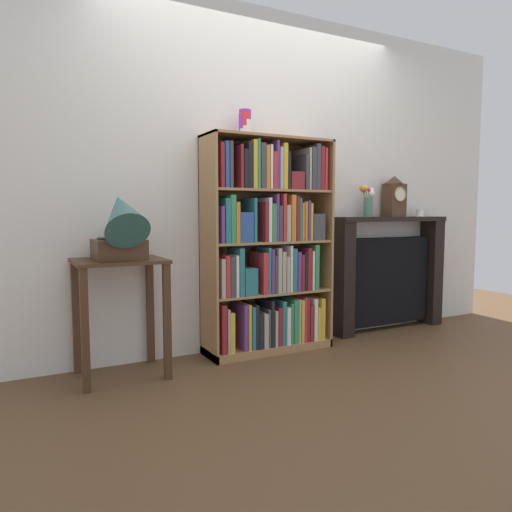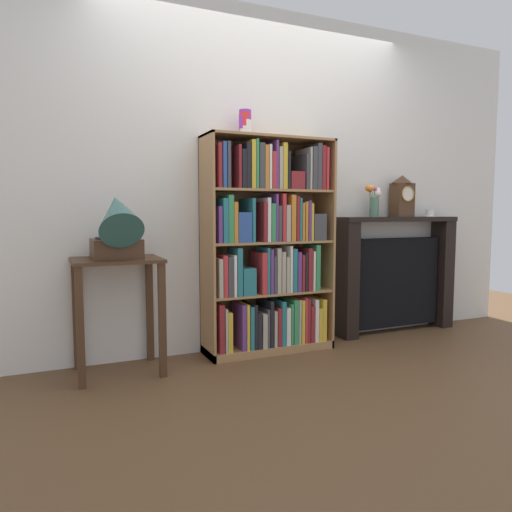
# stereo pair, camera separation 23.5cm
# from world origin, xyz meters

# --- Properties ---
(ground_plane) EXTENTS (7.92, 6.40, 0.02)m
(ground_plane) POSITION_xyz_m (0.00, 0.00, -0.01)
(ground_plane) COLOR brown
(wall_back) EXTENTS (4.92, 0.08, 2.60)m
(wall_back) POSITION_xyz_m (0.08, 0.30, 1.30)
(wall_back) COLOR silver
(wall_back) RESTS_ON ground
(bookshelf) EXTENTS (0.98, 0.33, 1.60)m
(bookshelf) POSITION_xyz_m (-0.00, 0.08, 0.75)
(bookshelf) COLOR #A87A4C
(bookshelf) RESTS_ON ground
(cup_stack) EXTENTS (0.09, 0.09, 0.19)m
(cup_stack) POSITION_xyz_m (-0.17, 0.14, 1.70)
(cup_stack) COLOR black
(cup_stack) RESTS_ON bookshelf
(side_table_left) EXTENTS (0.56, 0.46, 0.76)m
(side_table_left) POSITION_xyz_m (-1.12, 0.03, 0.56)
(side_table_left) COLOR #472D1C
(side_table_left) RESTS_ON ground
(gramophone) EXTENTS (0.30, 0.51, 0.50)m
(gramophone) POSITION_xyz_m (-1.12, -0.06, 0.97)
(gramophone) COLOR #472D1C
(gramophone) RESTS_ON side_table_left
(fireplace_mantel) EXTENTS (1.16, 0.20, 1.01)m
(fireplace_mantel) POSITION_xyz_m (1.28, 0.17, 0.50)
(fireplace_mantel) COLOR black
(fireplace_mantel) RESTS_ON ground
(mantel_clock) EXTENTS (0.17, 0.15, 0.36)m
(mantel_clock) POSITION_xyz_m (1.31, 0.15, 1.19)
(mantel_clock) COLOR #472D1C
(mantel_clock) RESTS_ON fireplace_mantel
(flower_vase) EXTENTS (0.15, 0.08, 0.27)m
(flower_vase) POSITION_xyz_m (1.01, 0.16, 1.15)
(flower_vase) COLOR #4C7A60
(flower_vase) RESTS_ON fireplace_mantel
(teacup_with_saucer) EXTENTS (0.13, 0.13, 0.07)m
(teacup_with_saucer) POSITION_xyz_m (1.63, 0.16, 1.04)
(teacup_with_saucer) COLOR white
(teacup_with_saucer) RESTS_ON fireplace_mantel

